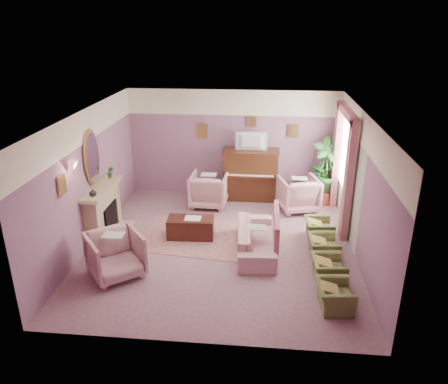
# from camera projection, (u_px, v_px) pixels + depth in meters

# --- Properties ---
(floor) EXTENTS (5.50, 6.00, 0.01)m
(floor) POSITION_uv_depth(u_px,v_px,m) (221.00, 245.00, 9.24)
(floor) COLOR #8D626E
(floor) RESTS_ON ground
(ceiling) EXTENTS (5.50, 6.00, 0.01)m
(ceiling) POSITION_uv_depth(u_px,v_px,m) (221.00, 114.00, 8.20)
(ceiling) COLOR white
(ceiling) RESTS_ON wall_back
(wall_back) EXTENTS (5.50, 0.02, 2.80)m
(wall_back) POSITION_uv_depth(u_px,v_px,m) (233.00, 144.00, 11.49)
(wall_back) COLOR slate
(wall_back) RESTS_ON floor
(wall_front) EXTENTS (5.50, 0.02, 2.80)m
(wall_front) POSITION_uv_depth(u_px,v_px,m) (198.00, 261.00, 5.95)
(wall_front) COLOR slate
(wall_front) RESTS_ON floor
(wall_left) EXTENTS (0.02, 6.00, 2.80)m
(wall_left) POSITION_uv_depth(u_px,v_px,m) (88.00, 179.00, 8.97)
(wall_left) COLOR slate
(wall_left) RESTS_ON floor
(wall_right) EXTENTS (0.02, 6.00, 2.80)m
(wall_right) POSITION_uv_depth(u_px,v_px,m) (361.00, 189.00, 8.47)
(wall_right) COLOR slate
(wall_right) RESTS_ON floor
(picture_rail_band) EXTENTS (5.50, 0.01, 0.65)m
(picture_rail_band) POSITION_uv_depth(u_px,v_px,m) (233.00, 103.00, 11.08)
(picture_rail_band) COLOR white
(picture_rail_band) RESTS_ON wall_back
(stripe_panel) EXTENTS (0.01, 3.00, 2.15)m
(stripe_panel) POSITION_uv_depth(u_px,v_px,m) (348.00, 181.00, 9.80)
(stripe_panel) COLOR #A7AE9E
(stripe_panel) RESTS_ON wall_right
(fireplace_surround) EXTENTS (0.30, 1.40, 1.10)m
(fireplace_surround) POSITION_uv_depth(u_px,v_px,m) (103.00, 213.00, 9.46)
(fireplace_surround) COLOR tan
(fireplace_surround) RESTS_ON floor
(fireplace_inset) EXTENTS (0.18, 0.72, 0.68)m
(fireplace_inset) POSITION_uv_depth(u_px,v_px,m) (108.00, 219.00, 9.51)
(fireplace_inset) COLOR black
(fireplace_inset) RESTS_ON floor
(fire_ember) EXTENTS (0.06, 0.54, 0.10)m
(fire_ember) POSITION_uv_depth(u_px,v_px,m) (111.00, 227.00, 9.57)
(fire_ember) COLOR red
(fire_ember) RESTS_ON floor
(mantel_shelf) EXTENTS (0.40, 1.55, 0.07)m
(mantel_shelf) POSITION_uv_depth(u_px,v_px,m) (102.00, 188.00, 9.24)
(mantel_shelf) COLOR tan
(mantel_shelf) RESTS_ON fireplace_surround
(hearth) EXTENTS (0.55, 1.50, 0.02)m
(hearth) POSITION_uv_depth(u_px,v_px,m) (115.00, 235.00, 9.64)
(hearth) COLOR tan
(hearth) RESTS_ON floor
(mirror_frame) EXTENTS (0.04, 0.72, 1.20)m
(mirror_frame) POSITION_uv_depth(u_px,v_px,m) (92.00, 158.00, 9.00)
(mirror_frame) COLOR tan
(mirror_frame) RESTS_ON wall_left
(mirror_glass) EXTENTS (0.01, 0.60, 1.06)m
(mirror_glass) POSITION_uv_depth(u_px,v_px,m) (93.00, 158.00, 9.00)
(mirror_glass) COLOR silver
(mirror_glass) RESTS_ON wall_left
(sconce_shade) EXTENTS (0.20, 0.20, 0.16)m
(sconce_shade) POSITION_uv_depth(u_px,v_px,m) (73.00, 165.00, 7.96)
(sconce_shade) COLOR #E28574
(sconce_shade) RESTS_ON wall_left
(piano) EXTENTS (1.40, 0.60, 1.30)m
(piano) POSITION_uv_depth(u_px,v_px,m) (251.00, 175.00, 11.43)
(piano) COLOR #422111
(piano) RESTS_ON floor
(piano_keyshelf) EXTENTS (1.30, 0.12, 0.06)m
(piano_keyshelf) POSITION_uv_depth(u_px,v_px,m) (250.00, 177.00, 11.08)
(piano_keyshelf) COLOR #422111
(piano_keyshelf) RESTS_ON piano
(piano_keys) EXTENTS (1.20, 0.08, 0.02)m
(piano_keys) POSITION_uv_depth(u_px,v_px,m) (250.00, 176.00, 11.07)
(piano_keys) COLOR white
(piano_keys) RESTS_ON piano
(piano_top) EXTENTS (1.45, 0.65, 0.04)m
(piano_top) POSITION_uv_depth(u_px,v_px,m) (251.00, 151.00, 11.19)
(piano_top) COLOR #422111
(piano_top) RESTS_ON piano
(television) EXTENTS (0.80, 0.12, 0.48)m
(television) POSITION_uv_depth(u_px,v_px,m) (251.00, 140.00, 11.03)
(television) COLOR black
(television) RESTS_ON piano
(print_back_left) EXTENTS (0.30, 0.03, 0.38)m
(print_back_left) POSITION_uv_depth(u_px,v_px,m) (202.00, 131.00, 11.41)
(print_back_left) COLOR tan
(print_back_left) RESTS_ON wall_back
(print_back_right) EXTENTS (0.26, 0.03, 0.34)m
(print_back_right) POSITION_uv_depth(u_px,v_px,m) (293.00, 131.00, 11.17)
(print_back_right) COLOR tan
(print_back_right) RESTS_ON wall_back
(print_back_mid) EXTENTS (0.22, 0.03, 0.26)m
(print_back_mid) POSITION_uv_depth(u_px,v_px,m) (252.00, 122.00, 11.19)
(print_back_mid) COLOR tan
(print_back_mid) RESTS_ON wall_back
(print_left_wall) EXTENTS (0.03, 0.28, 0.36)m
(print_left_wall) POSITION_uv_depth(u_px,v_px,m) (62.00, 185.00, 7.74)
(print_left_wall) COLOR tan
(print_left_wall) RESTS_ON wall_left
(window_blind) EXTENTS (0.03, 1.40, 1.80)m
(window_blind) POSITION_uv_depth(u_px,v_px,m) (347.00, 151.00, 9.80)
(window_blind) COLOR silver
(window_blind) RESTS_ON wall_right
(curtain_left) EXTENTS (0.16, 0.34, 2.60)m
(curtain_left) POSITION_uv_depth(u_px,v_px,m) (349.00, 182.00, 9.10)
(curtain_left) COLOR #A2535E
(curtain_left) RESTS_ON floor
(curtain_right) EXTENTS (0.16, 0.34, 2.60)m
(curtain_right) POSITION_uv_depth(u_px,v_px,m) (336.00, 156.00, 10.80)
(curtain_right) COLOR #A2535E
(curtain_right) RESTS_ON floor
(pelmet) EXTENTS (0.16, 2.20, 0.16)m
(pelmet) POSITION_uv_depth(u_px,v_px,m) (348.00, 113.00, 9.48)
(pelmet) COLOR #A2535E
(pelmet) RESTS_ON wall_right
(mantel_plant) EXTENTS (0.16, 0.16, 0.28)m
(mantel_plant) POSITION_uv_depth(u_px,v_px,m) (110.00, 172.00, 9.69)
(mantel_plant) COLOR #245D23
(mantel_plant) RESTS_ON mantel_shelf
(mantel_vase) EXTENTS (0.16, 0.16, 0.16)m
(mantel_vase) POSITION_uv_depth(u_px,v_px,m) (93.00, 192.00, 8.74)
(mantel_vase) COLOR white
(mantel_vase) RESTS_ON mantel_shelf
(area_rug) EXTENTS (2.67, 2.05, 0.01)m
(area_rug) POSITION_uv_depth(u_px,v_px,m) (200.00, 237.00, 9.59)
(area_rug) COLOR #A16862
(area_rug) RESTS_ON floor
(coffee_table) EXTENTS (1.02, 0.55, 0.45)m
(coffee_table) POSITION_uv_depth(u_px,v_px,m) (191.00, 228.00, 9.52)
(coffee_table) COLOR #37160F
(coffee_table) RESTS_ON floor
(table_paper) EXTENTS (0.35, 0.28, 0.01)m
(table_paper) POSITION_uv_depth(u_px,v_px,m) (193.00, 218.00, 9.43)
(table_paper) COLOR beige
(table_paper) RESTS_ON coffee_table
(sofa) EXTENTS (0.63, 1.90, 0.77)m
(sofa) POSITION_uv_depth(u_px,v_px,m) (256.00, 234.00, 8.88)
(sofa) COLOR #CA989B
(sofa) RESTS_ON floor
(sofa_throw) EXTENTS (0.10, 1.44, 0.53)m
(sofa_throw) POSITION_uv_depth(u_px,v_px,m) (276.00, 226.00, 8.77)
(sofa_throw) COLOR #A2535E
(sofa_throw) RESTS_ON sofa
(floral_armchair_left) EXTENTS (0.90, 0.90, 0.94)m
(floral_armchair_left) POSITION_uv_depth(u_px,v_px,m) (209.00, 188.00, 11.04)
(floral_armchair_left) COLOR #CA989B
(floral_armchair_left) RESTS_ON floor
(floral_armchair_right) EXTENTS (0.90, 0.90, 0.94)m
(floral_armchair_right) POSITION_uv_depth(u_px,v_px,m) (299.00, 192.00, 10.80)
(floral_armchair_right) COLOR #CA989B
(floral_armchair_right) RESTS_ON floor
(floral_armchair_front) EXTENTS (0.90, 0.90, 0.94)m
(floral_armchair_front) POSITION_uv_depth(u_px,v_px,m) (115.00, 253.00, 8.01)
(floral_armchair_front) COLOR #CA989B
(floral_armchair_front) RESTS_ON floor
(olive_chair_a) EXTENTS (0.47, 0.67, 0.58)m
(olive_chair_a) POSITION_uv_depth(u_px,v_px,m) (335.00, 292.00, 7.17)
(olive_chair_a) COLOR #616D36
(olive_chair_a) RESTS_ON floor
(olive_chair_b) EXTENTS (0.47, 0.67, 0.58)m
(olive_chair_b) POSITION_uv_depth(u_px,v_px,m) (328.00, 266.00, 7.93)
(olive_chair_b) COLOR #616D36
(olive_chair_b) RESTS_ON floor
(olive_chair_c) EXTENTS (0.47, 0.67, 0.58)m
(olive_chair_c) POSITION_uv_depth(u_px,v_px,m) (323.00, 244.00, 8.68)
(olive_chair_c) COLOR #616D36
(olive_chair_c) RESTS_ON floor
(olive_chair_d) EXTENTS (0.47, 0.67, 0.58)m
(olive_chair_d) POSITION_uv_depth(u_px,v_px,m) (319.00, 226.00, 9.44)
(olive_chair_d) COLOR #616D36
(olive_chair_d) RESTS_ON floor
(side_table) EXTENTS (0.52, 0.52, 0.70)m
(side_table) POSITION_uv_depth(u_px,v_px,m) (318.00, 189.00, 11.35)
(side_table) COLOR beige
(side_table) RESTS_ON floor
(side_plant_big) EXTENTS (0.30, 0.30, 0.34)m
(side_plant_big) POSITION_uv_depth(u_px,v_px,m) (319.00, 170.00, 11.15)
(side_plant_big) COLOR #245D23
(side_plant_big) RESTS_ON side_table
(side_plant_small) EXTENTS (0.16, 0.16, 0.28)m
(side_plant_small) POSITION_uv_depth(u_px,v_px,m) (325.00, 172.00, 11.06)
(side_plant_small) COLOR #245D23
(side_plant_small) RESTS_ON side_table
(palm_pot) EXTENTS (0.34, 0.34, 0.34)m
(palm_pot) POSITION_uv_depth(u_px,v_px,m) (323.00, 198.00, 11.24)
(palm_pot) COLOR maroon
(palm_pot) RESTS_ON floor
(palm_plant) EXTENTS (0.76, 0.76, 1.44)m
(palm_plant) POSITION_uv_depth(u_px,v_px,m) (326.00, 165.00, 10.91)
(palm_plant) COLOR #245D23
(palm_plant) RESTS_ON palm_pot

